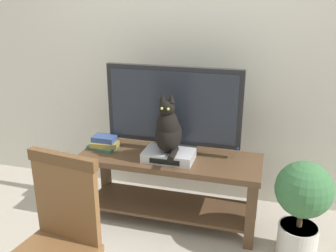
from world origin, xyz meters
name	(u,v)px	position (x,y,z in m)	size (l,w,h in m)	color
back_wall	(194,34)	(0.00, 1.04, 1.40)	(7.00, 0.12, 2.80)	beige
tv_stand	(170,176)	(-0.05, 0.50, 0.37)	(1.37, 0.49, 0.55)	#513823
tv	(173,108)	(-0.05, 0.59, 0.90)	(1.03, 0.20, 0.67)	black
media_box	(169,156)	(-0.04, 0.43, 0.58)	(0.37, 0.23, 0.07)	#BCBCC1
cat	(168,130)	(-0.04, 0.41, 0.79)	(0.19, 0.32, 0.45)	black
wooden_chair	(57,235)	(-0.34, -0.61, 0.55)	(0.46, 0.46, 0.96)	brown
book_stack	(104,143)	(-0.59, 0.50, 0.59)	(0.26, 0.18, 0.10)	#38664C
potted_plant	(302,203)	(0.90, 0.29, 0.42)	(0.37, 0.37, 0.71)	beige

